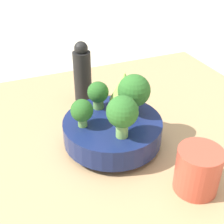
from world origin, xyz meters
The scene contains 10 objects.
ground_plane centered at (0.00, 0.00, 0.00)m, with size 6.00×6.00×0.00m, color beige.
table centered at (0.00, 0.00, 0.02)m, with size 0.81×0.88×0.03m.
bowl centered at (0.00, 0.02, 0.07)m, with size 0.21×0.21×0.06m.
romanesco_piece_near centered at (0.04, -0.02, 0.15)m, with size 0.07×0.07×0.09m.
broccoli_floret_front centered at (0.01, -0.03, 0.15)m, with size 0.07×0.07×0.09m.
broccoli_floret_right centered at (0.06, 0.03, 0.13)m, with size 0.05×0.05×0.06m.
broccoli_floret_back centered at (0.01, 0.08, 0.13)m, with size 0.05×0.05×0.06m.
broccoli_floret_left centered at (-0.06, 0.02, 0.15)m, with size 0.06×0.06×0.09m.
cup centered at (-0.18, -0.07, 0.08)m, with size 0.08×0.08×0.09m.
pepper_mill centered at (0.20, 0.02, 0.11)m, with size 0.05×0.05×0.17m.
Camera 1 is at (-0.50, 0.23, 0.47)m, focal length 50.00 mm.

